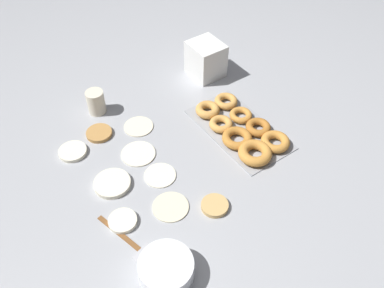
% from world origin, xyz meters
% --- Properties ---
extents(ground_plane, '(3.00, 3.00, 0.00)m').
position_xyz_m(ground_plane, '(0.00, 0.00, 0.00)').
color(ground_plane, '#9EA0A5').
extents(pancake_0, '(0.10, 0.10, 0.01)m').
position_xyz_m(pancake_0, '(0.20, 0.01, 0.00)').
color(pancake_0, beige).
rests_on(pancake_0, ground_plane).
extents(pancake_1, '(0.11, 0.11, 0.01)m').
position_xyz_m(pancake_1, '(0.09, 0.08, 0.00)').
color(pancake_1, silver).
rests_on(pancake_1, ground_plane).
extents(pancake_2, '(0.11, 0.11, 0.01)m').
position_xyz_m(pancake_2, '(-0.15, 0.11, 0.00)').
color(pancake_2, beige).
rests_on(pancake_2, ground_plane).
extents(pancake_3, '(0.11, 0.11, 0.01)m').
position_xyz_m(pancake_3, '(0.02, 0.21, 0.01)').
color(pancake_3, silver).
rests_on(pancake_3, ground_plane).
extents(pancake_4, '(0.09, 0.09, 0.01)m').
position_xyz_m(pancake_4, '(0.22, 0.25, 0.01)').
color(pancake_4, silver).
rests_on(pancake_4, ground_plane).
extents(pancake_5, '(0.08, 0.08, 0.01)m').
position_xyz_m(pancake_5, '(-0.11, 0.24, 0.01)').
color(pancake_5, silver).
rests_on(pancake_5, ground_plane).
extents(pancake_6, '(0.09, 0.09, 0.01)m').
position_xyz_m(pancake_6, '(0.25, 0.14, 0.01)').
color(pancake_6, '#B27F42').
rests_on(pancake_6, ground_plane).
extents(pancake_7, '(0.08, 0.08, 0.01)m').
position_xyz_m(pancake_7, '(-0.22, 0.00, 0.01)').
color(pancake_7, tan).
rests_on(pancake_7, ground_plane).
extents(pancake_8, '(0.10, 0.10, 0.01)m').
position_xyz_m(pancake_8, '(-0.03, 0.07, 0.00)').
color(pancake_8, silver).
rests_on(pancake_8, ground_plane).
extents(donut_tray, '(0.37, 0.21, 0.04)m').
position_xyz_m(donut_tray, '(-0.03, -0.26, 0.02)').
color(donut_tray, '#93969B').
rests_on(donut_tray, ground_plane).
extents(batter_bowl, '(0.14, 0.14, 0.06)m').
position_xyz_m(batter_bowl, '(-0.32, 0.23, 0.03)').
color(batter_bowl, white).
rests_on(batter_bowl, ground_plane).
extents(container_stack, '(0.13, 0.12, 0.14)m').
position_xyz_m(container_stack, '(0.31, -0.36, 0.07)').
color(container_stack, white).
rests_on(container_stack, ground_plane).
extents(paper_cup, '(0.06, 0.06, 0.09)m').
position_xyz_m(paper_cup, '(0.36, 0.09, 0.04)').
color(paper_cup, beige).
rests_on(paper_cup, ground_plane).
extents(spatula, '(0.30, 0.11, 0.01)m').
position_xyz_m(spatula, '(-0.25, 0.24, 0.00)').
color(spatula, brown).
rests_on(spatula, ground_plane).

